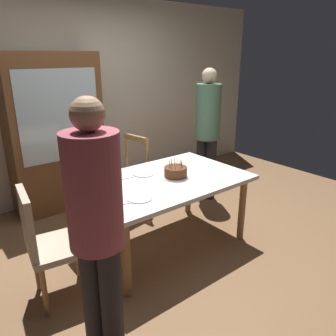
{
  "coord_description": "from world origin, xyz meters",
  "views": [
    {
      "loc": [
        -1.82,
        -2.34,
        1.88
      ],
      "look_at": [
        0.05,
        0.0,
        0.83
      ],
      "focal_mm": 35.05,
      "sensor_mm": 36.0,
      "label": 1
    }
  ],
  "objects_px": {
    "chair_spindle_back": "(127,178)",
    "person_celebrant": "(96,222)",
    "birthday_cake": "(176,172)",
    "plate_far_side": "(143,173)",
    "chair_upholstered": "(46,240)",
    "china_cabinet": "(55,134)",
    "person_guest": "(207,127)",
    "plate_near_celebrant": "(140,198)",
    "dining_table": "(164,187)"
  },
  "relations": [
    {
      "from": "chair_spindle_back",
      "to": "person_celebrant",
      "type": "relative_size",
      "value": 0.57
    },
    {
      "from": "chair_spindle_back",
      "to": "birthday_cake",
      "type": "bearing_deg",
      "value": -88.61
    },
    {
      "from": "plate_far_side",
      "to": "chair_spindle_back",
      "type": "distance_m",
      "value": 0.69
    },
    {
      "from": "birthday_cake",
      "to": "chair_spindle_back",
      "type": "height_order",
      "value": "chair_spindle_back"
    },
    {
      "from": "birthday_cake",
      "to": "chair_upholstered",
      "type": "distance_m",
      "value": 1.33
    },
    {
      "from": "person_celebrant",
      "to": "china_cabinet",
      "type": "height_order",
      "value": "china_cabinet"
    },
    {
      "from": "person_celebrant",
      "to": "person_guest",
      "type": "xyz_separation_m",
      "value": [
        2.26,
        1.36,
        0.02
      ]
    },
    {
      "from": "birthday_cake",
      "to": "china_cabinet",
      "type": "bearing_deg",
      "value": 109.8
    },
    {
      "from": "plate_near_celebrant",
      "to": "person_guest",
      "type": "distance_m",
      "value": 1.82
    },
    {
      "from": "person_guest",
      "to": "china_cabinet",
      "type": "xyz_separation_m",
      "value": [
        -1.62,
        0.97,
        -0.03
      ]
    },
    {
      "from": "plate_near_celebrant",
      "to": "chair_upholstered",
      "type": "height_order",
      "value": "chair_upholstered"
    },
    {
      "from": "chair_spindle_back",
      "to": "chair_upholstered",
      "type": "xyz_separation_m",
      "value": [
        -1.28,
        -0.91,
        0.07
      ]
    },
    {
      "from": "dining_table",
      "to": "china_cabinet",
      "type": "height_order",
      "value": "china_cabinet"
    },
    {
      "from": "china_cabinet",
      "to": "chair_upholstered",
      "type": "bearing_deg",
      "value": -114.2
    },
    {
      "from": "plate_near_celebrant",
      "to": "china_cabinet",
      "type": "relative_size",
      "value": 0.12
    },
    {
      "from": "dining_table",
      "to": "birthday_cake",
      "type": "xyz_separation_m",
      "value": [
        0.11,
        -0.04,
        0.13
      ]
    },
    {
      "from": "chair_upholstered",
      "to": "plate_near_celebrant",
      "type": "bearing_deg",
      "value": -12.6
    },
    {
      "from": "plate_far_side",
      "to": "person_guest",
      "type": "xyz_separation_m",
      "value": [
        1.24,
        0.35,
        0.25
      ]
    },
    {
      "from": "person_guest",
      "to": "china_cabinet",
      "type": "bearing_deg",
      "value": 149.09
    },
    {
      "from": "plate_far_side",
      "to": "plate_near_celebrant",
      "type": "bearing_deg",
      "value": -127.75
    },
    {
      "from": "chair_upholstered",
      "to": "china_cabinet",
      "type": "relative_size",
      "value": 0.5
    },
    {
      "from": "dining_table",
      "to": "plate_near_celebrant",
      "type": "height_order",
      "value": "plate_near_celebrant"
    },
    {
      "from": "plate_far_side",
      "to": "chair_upholstered",
      "type": "relative_size",
      "value": 0.23
    },
    {
      "from": "dining_table",
      "to": "chair_spindle_back",
      "type": "distance_m",
      "value": 0.87
    },
    {
      "from": "chair_spindle_back",
      "to": "person_guest",
      "type": "xyz_separation_m",
      "value": [
        1.07,
        -0.26,
        0.52
      ]
    },
    {
      "from": "birthday_cake",
      "to": "plate_near_celebrant",
      "type": "height_order",
      "value": "birthday_cake"
    },
    {
      "from": "dining_table",
      "to": "person_guest",
      "type": "xyz_separation_m",
      "value": [
        1.16,
        0.58,
        0.33
      ]
    },
    {
      "from": "plate_near_celebrant",
      "to": "person_celebrant",
      "type": "relative_size",
      "value": 0.13
    },
    {
      "from": "chair_upholstered",
      "to": "birthday_cake",
      "type": "bearing_deg",
      "value": 1.18
    },
    {
      "from": "person_guest",
      "to": "person_celebrant",
      "type": "bearing_deg",
      "value": -149.0
    },
    {
      "from": "plate_near_celebrant",
      "to": "plate_far_side",
      "type": "height_order",
      "value": "same"
    },
    {
      "from": "chair_upholstered",
      "to": "person_celebrant",
      "type": "distance_m",
      "value": 0.83
    },
    {
      "from": "person_celebrant",
      "to": "china_cabinet",
      "type": "relative_size",
      "value": 0.88
    },
    {
      "from": "chair_upholstered",
      "to": "china_cabinet",
      "type": "distance_m",
      "value": 1.83
    },
    {
      "from": "plate_far_side",
      "to": "person_celebrant",
      "type": "bearing_deg",
      "value": -135.27
    },
    {
      "from": "person_celebrant",
      "to": "china_cabinet",
      "type": "distance_m",
      "value": 2.41
    },
    {
      "from": "plate_near_celebrant",
      "to": "chair_upholstered",
      "type": "bearing_deg",
      "value": 167.4
    },
    {
      "from": "birthday_cake",
      "to": "chair_upholstered",
      "type": "relative_size",
      "value": 0.29
    },
    {
      "from": "birthday_cake",
      "to": "plate_far_side",
      "type": "distance_m",
      "value": 0.34
    },
    {
      "from": "dining_table",
      "to": "person_celebrant",
      "type": "height_order",
      "value": "person_celebrant"
    },
    {
      "from": "person_celebrant",
      "to": "chair_spindle_back",
      "type": "bearing_deg",
      "value": 53.67
    },
    {
      "from": "plate_far_side",
      "to": "person_guest",
      "type": "distance_m",
      "value": 1.32
    },
    {
      "from": "dining_table",
      "to": "china_cabinet",
      "type": "relative_size",
      "value": 0.84
    },
    {
      "from": "dining_table",
      "to": "birthday_cake",
      "type": "relative_size",
      "value": 5.73
    },
    {
      "from": "plate_far_side",
      "to": "person_celebrant",
      "type": "relative_size",
      "value": 0.13
    },
    {
      "from": "dining_table",
      "to": "chair_spindle_back",
      "type": "height_order",
      "value": "chair_spindle_back"
    },
    {
      "from": "dining_table",
      "to": "plate_far_side",
      "type": "xyz_separation_m",
      "value": [
        -0.08,
        0.23,
        0.09
      ]
    },
    {
      "from": "plate_far_side",
      "to": "china_cabinet",
      "type": "height_order",
      "value": "china_cabinet"
    },
    {
      "from": "plate_far_side",
      "to": "person_celebrant",
      "type": "height_order",
      "value": "person_celebrant"
    },
    {
      "from": "plate_far_side",
      "to": "chair_spindle_back",
      "type": "bearing_deg",
      "value": 74.17
    }
  ]
}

